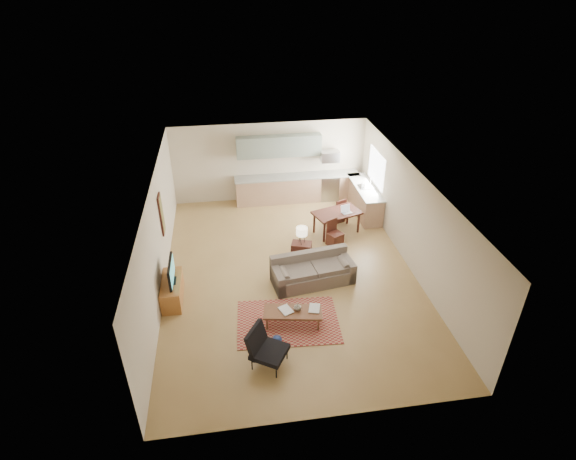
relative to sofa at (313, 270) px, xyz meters
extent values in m
plane|color=olive|center=(-0.53, 0.49, -0.38)|extent=(9.00, 9.00, 0.00)
plane|color=white|center=(-0.53, 0.49, 2.32)|extent=(9.00, 9.00, 0.00)
plane|color=beige|center=(-0.53, 4.99, 0.97)|extent=(6.50, 0.00, 6.50)
plane|color=beige|center=(-0.53, -4.01, 0.97)|extent=(6.50, 0.00, 6.50)
plane|color=beige|center=(-3.78, 0.49, 0.97)|extent=(0.00, 9.00, 9.00)
plane|color=beige|center=(2.72, 0.49, 0.97)|extent=(0.00, 9.00, 9.00)
cube|color=#A5A8AD|center=(1.47, 4.67, 0.07)|extent=(0.62, 0.62, 0.90)
cube|color=#A5A8AD|center=(1.47, 4.69, 1.17)|extent=(0.62, 0.40, 0.35)
cube|color=gray|center=(-0.23, 4.82, 1.57)|extent=(2.80, 0.34, 0.70)
cube|color=white|center=(2.70, 3.49, 1.17)|extent=(0.02, 1.40, 1.05)
cube|color=maroon|center=(-0.86, -1.40, -0.37)|extent=(2.42, 1.75, 0.02)
imported|color=maroon|center=(-1.03, -1.50, 0.03)|extent=(0.48, 0.51, 0.03)
imported|color=navy|center=(-0.38, -1.45, 0.03)|extent=(0.42, 0.46, 0.03)
imported|color=black|center=(-0.65, -1.46, 0.11)|extent=(0.23, 0.23, 0.18)
imported|color=beige|center=(2.30, 3.47, 0.64)|extent=(0.12, 0.12, 0.19)
camera|label=1|loc=(-2.01, -9.12, 6.78)|focal=28.00mm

